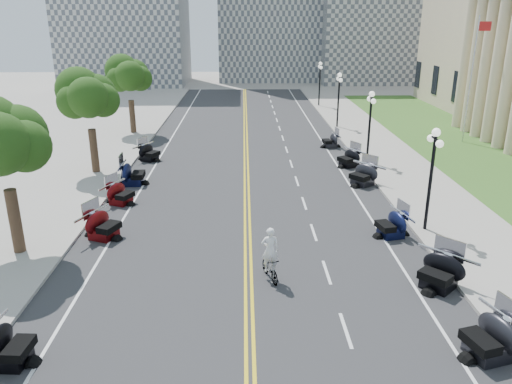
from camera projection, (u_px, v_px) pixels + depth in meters
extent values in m
plane|color=gray|center=(248.00, 273.00, 20.26)|extent=(160.00, 160.00, 0.00)
cube|color=#333335|center=(247.00, 192.00, 29.70)|extent=(16.00, 90.00, 0.01)
cube|color=yellow|center=(245.00, 192.00, 29.69)|extent=(0.12, 90.00, 0.00)
cube|color=yellow|center=(249.00, 192.00, 29.70)|extent=(0.12, 90.00, 0.00)
cube|color=white|center=(354.00, 191.00, 29.84)|extent=(0.12, 90.00, 0.00)
cube|color=white|center=(139.00, 193.00, 29.55)|extent=(0.12, 90.00, 0.00)
cube|color=white|center=(346.00, 330.00, 16.56)|extent=(0.12, 2.00, 0.00)
cube|color=white|center=(327.00, 272.00, 20.33)|extent=(0.12, 2.00, 0.00)
cube|color=white|center=(314.00, 232.00, 24.11)|extent=(0.12, 2.00, 0.00)
cube|color=white|center=(304.00, 203.00, 27.88)|extent=(0.12, 2.00, 0.00)
cube|color=white|center=(297.00, 181.00, 31.65)|extent=(0.12, 2.00, 0.00)
cube|color=white|center=(291.00, 164.00, 35.43)|extent=(0.12, 2.00, 0.00)
cube|color=white|center=(287.00, 150.00, 39.20)|extent=(0.12, 2.00, 0.00)
cube|color=white|center=(283.00, 138.00, 42.98)|extent=(0.12, 2.00, 0.00)
cube|color=white|center=(280.00, 128.00, 46.75)|extent=(0.12, 2.00, 0.00)
cube|color=white|center=(277.00, 120.00, 50.52)|extent=(0.12, 2.00, 0.00)
cube|color=white|center=(275.00, 113.00, 54.30)|extent=(0.12, 2.00, 0.00)
cube|color=white|center=(272.00, 107.00, 58.07)|extent=(0.12, 2.00, 0.00)
cube|color=white|center=(271.00, 101.00, 61.85)|extent=(0.12, 2.00, 0.00)
cube|color=white|center=(269.00, 96.00, 65.62)|extent=(0.12, 2.00, 0.00)
cube|color=white|center=(268.00, 92.00, 69.39)|extent=(0.12, 2.00, 0.00)
cube|color=#9E9991|center=(421.00, 189.00, 29.91)|extent=(5.00, 90.00, 0.15)
cube|color=#9E9991|center=(69.00, 192.00, 29.44)|extent=(5.00, 90.00, 0.15)
cube|color=#356023|center=(478.00, 155.00, 37.63)|extent=(9.00, 60.00, 0.10)
cube|color=gray|center=(384.00, 10.00, 78.45)|extent=(20.00, 14.00, 22.00)
imported|color=#A51414|center=(270.00, 268.00, 19.63)|extent=(0.95, 1.72, 0.99)
imported|color=silver|center=(270.00, 235.00, 19.16)|extent=(0.68, 0.45, 1.88)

